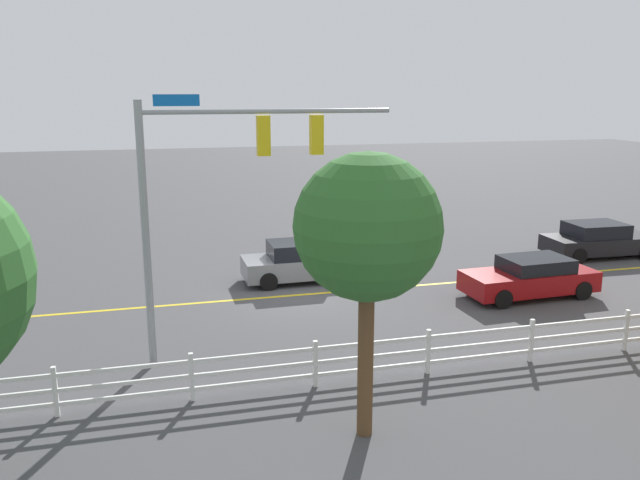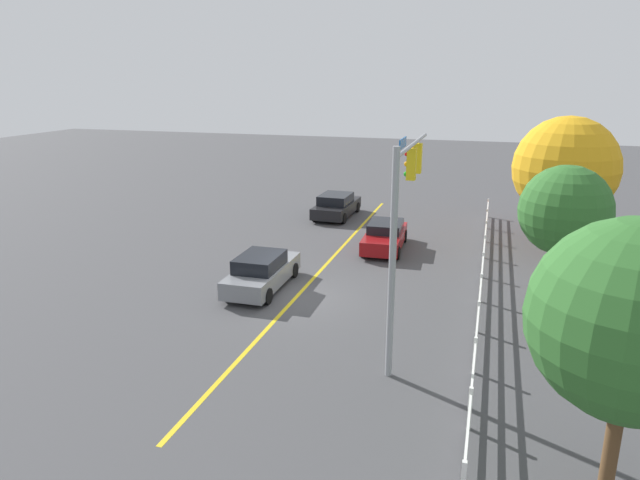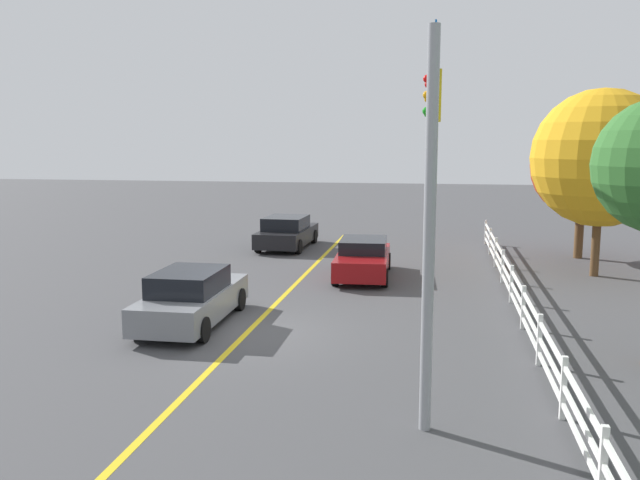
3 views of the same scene
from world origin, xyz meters
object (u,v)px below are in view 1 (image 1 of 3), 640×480
object	(u,v)px
car_1	(530,277)
car_2	(305,262)
tree_2	(368,229)
car_0	(598,240)

from	to	relation	value
car_1	car_2	world-z (taller)	car_2
car_2	tree_2	size ratio (longest dim) A/B	0.81
car_0	car_2	world-z (taller)	car_2
car_0	car_1	world-z (taller)	car_0
car_0	car_1	bearing A→B (deg)	-143.03
car_0	tree_2	world-z (taller)	tree_2
car_0	car_1	distance (m)	7.20
car_1	tree_2	distance (m)	11.65
car_0	car_2	bearing A→B (deg)	-176.73
car_1	tree_2	world-z (taller)	tree_2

